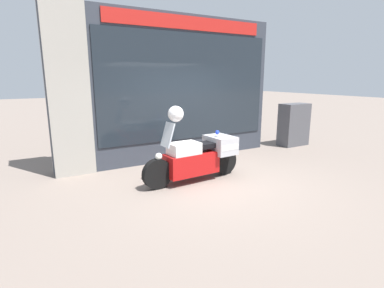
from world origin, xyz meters
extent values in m
plane|color=gray|center=(0.00, 0.00, 0.00)|extent=(60.00, 60.00, 0.00)
cube|color=#333842|center=(0.00, 2.00, 1.84)|extent=(5.88, 0.40, 3.68)
cube|color=#A39E93|center=(-2.51, 2.03, 1.84)|extent=(0.86, 0.55, 3.68)
cube|color=#1E262D|center=(0.40, 1.79, 1.89)|extent=(4.79, 0.02, 2.68)
cube|color=red|center=(0.40, 1.78, 3.45)|extent=(4.31, 0.03, 0.32)
cube|color=slate|center=(0.36, 2.01, 0.28)|extent=(4.57, 0.30, 0.55)
cube|color=silver|center=(0.36, 2.15, 1.21)|extent=(4.57, 0.02, 1.36)
cube|color=beige|center=(0.36, 2.01, 1.88)|extent=(4.57, 0.30, 0.02)
cube|color=#195623|center=(-1.25, 2.01, 1.92)|extent=(0.18, 0.04, 0.06)
cube|color=black|center=(-0.18, 2.01, 1.92)|extent=(0.18, 0.04, 0.06)
cube|color=maroon|center=(0.89, 2.01, 1.92)|extent=(0.18, 0.04, 0.06)
cube|color=navy|center=(1.96, 2.01, 1.92)|extent=(0.18, 0.04, 0.06)
cube|color=#2D8E42|center=(-1.24, 1.94, 0.69)|extent=(0.19, 0.01, 0.27)
cube|color=orange|center=(-0.18, 1.94, 0.69)|extent=(0.19, 0.03, 0.27)
cube|color=#2866B7|center=(0.89, 1.94, 0.69)|extent=(0.19, 0.02, 0.27)
cube|color=red|center=(1.95, 1.94, 0.69)|extent=(0.19, 0.02, 0.27)
cylinder|color=black|center=(-1.27, 0.13, 0.30)|extent=(0.61, 0.17, 0.60)
cylinder|color=black|center=(0.40, 0.22, 0.30)|extent=(0.61, 0.17, 0.60)
cube|color=#B71414|center=(-0.47, 0.17, 0.39)|extent=(1.16, 0.52, 0.45)
cube|color=white|center=(-0.65, 0.16, 0.72)|extent=(0.64, 0.45, 0.26)
cube|color=black|center=(-0.22, 0.18, 0.74)|extent=(0.68, 0.38, 0.10)
cube|color=#B7B7BC|center=(0.28, 0.21, 0.70)|extent=(0.53, 0.70, 0.38)
cube|color=white|center=(0.28, 0.21, 0.70)|extent=(0.48, 0.71, 0.11)
cube|color=#B2BCC6|center=(-1.02, 0.14, 1.05)|extent=(0.19, 0.33, 0.48)
sphere|color=white|center=(-1.22, 0.13, 0.65)|extent=(0.14, 0.14, 0.14)
sphere|color=blue|center=(0.19, 0.21, 0.98)|extent=(0.09, 0.09, 0.09)
cube|color=#4C4C51|center=(4.06, 1.53, 0.67)|extent=(0.95, 0.50, 1.33)
sphere|color=white|center=(-0.83, 0.15, 1.45)|extent=(0.31, 0.31, 0.31)
camera|label=1|loc=(-3.45, -5.03, 2.15)|focal=28.00mm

